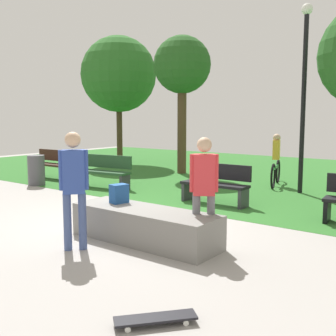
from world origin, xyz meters
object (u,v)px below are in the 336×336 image
Objects in this scene: park_bench_near_lamppost at (105,171)px; cyclist_on_bicycle at (276,163)px; concrete_ledge at (145,225)px; trash_bin at (36,170)px; backpack_on_ledge at (119,194)px; skater_performing_trick at (74,181)px; tree_leaning_ash at (182,67)px; park_bench_far_left at (52,163)px; lamp_post at (304,82)px; park_bench_by_oak at (216,183)px; tree_young_birch at (119,75)px; skateboard_by_ledge at (156,318)px; skater_watching at (204,184)px.

cyclist_on_bicycle is (3.60, 3.35, 0.15)m from park_bench_near_lamppost.
concrete_ledge is 2.91× the size of trash_bin.
skater_performing_trick is (0.08, -1.03, 0.35)m from backpack_on_ledge.
backpack_on_ledge is at bearing -62.36° from tree_leaning_ash.
park_bench_far_left is 1.35m from trash_bin.
trash_bin is (0.74, -1.13, -0.05)m from park_bench_far_left.
trash_bin is at bearing -142.55° from cyclist_on_bicycle.
concrete_ledge is 6.52m from trash_bin.
cyclist_on_bicycle is (3.64, -0.40, -3.03)m from tree_leaning_ash.
skater_performing_trick is at bearing -65.06° from tree_leaning_ash.
skater_performing_trick is at bearing -89.96° from cyclist_on_bicycle.
lamp_post is at bearing 28.83° from park_bench_near_lamppost.
tree_leaning_ash is at bearing 134.30° from park_bench_by_oak.
trash_bin is at bearing -170.23° from park_bench_by_oak.
lamp_post is (8.64, -2.20, -0.86)m from tree_young_birch.
tree_leaning_ash is (-6.05, 8.88, 3.59)m from skateboard_by_ledge.
tree_young_birch is (-3.97, 1.00, 0.06)m from tree_leaning_ash.
park_bench_far_left is 0.34× the size of tree_leaning_ash.
skater_performing_trick is 2.79m from skateboard_by_ledge.
tree_young_birch is 8.33m from cyclist_on_bicycle.
skateboard_by_ledge is 7.91m from park_bench_near_lamppost.
skateboard_by_ledge is 0.46× the size of park_bench_far_left.
tree_young_birch reaches higher than skateboard_by_ledge.
concrete_ledge is 0.54× the size of tree_leaning_ash.
trash_bin is (-1.89, -4.63, -3.22)m from tree_leaning_ash.
cyclist_on_bicycle is at bearing -10.39° from tree_young_birch.
lamp_post is (1.02, 6.64, 1.81)m from skater_performing_trick.
skater_watching is 3.34m from park_bench_by_oak.
cyclist_on_bicycle reaches higher than park_bench_by_oak.
park_bench_near_lamppost is at bearing -151.17° from lamp_post.
skater_performing_trick is 4.20m from park_bench_by_oak.
park_bench_by_oak is (-0.62, 3.23, 0.21)m from concrete_ledge.
park_bench_near_lamppost is 1.02× the size of park_bench_far_left.
backpack_on_ledge is (-0.64, 0.09, 0.43)m from concrete_ledge.
backpack_on_ledge is at bearing -40.99° from park_bench_near_lamppost.
tree_young_birch is 6.84m from trash_bin.
skater_watching is 8.79m from tree_leaning_ash.
skater_watching is 1.94× the size of trash_bin.
skater_watching is at bearing -76.51° from cyclist_on_bicycle.
park_bench_far_left is at bearing -126.86° from tree_leaning_ash.
park_bench_near_lamppost is (-4.18, 3.16, 0.21)m from concrete_ledge.
park_bench_far_left reaches higher than concrete_ledge.
backpack_on_ledge reaches higher than concrete_ledge.
park_bench_by_oak is 3.60m from lamp_post.
trash_bin is (-7.02, 1.98, -0.55)m from skater_watching.
park_bench_far_left is 1.01× the size of park_bench_by_oak.
trash_bin reaches higher than skateboard_by_ledge.
lamp_post is at bearing -14.48° from tree_leaning_ash.
skater_performing_trick is at bearing -34.66° from park_bench_far_left.
concrete_ledge is 1.54× the size of park_bench_near_lamppost.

